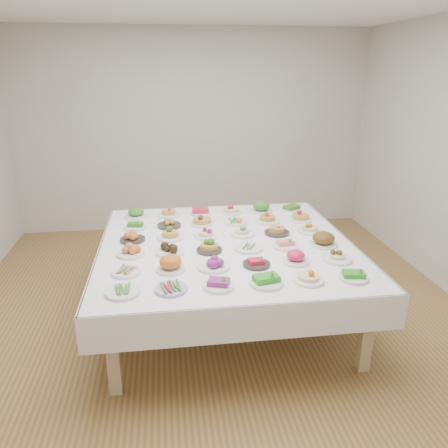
{
  "coord_description": "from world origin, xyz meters",
  "views": [
    {
      "loc": [
        -0.43,
        -3.77,
        2.25
      ],
      "look_at": [
        0.1,
        0.05,
        0.88
      ],
      "focal_mm": 35.0,
      "sensor_mm": 36.0,
      "label": 1
    }
  ],
  "objects": [
    {
      "name": "room_envelope",
      "position": [
        0.0,
        0.0,
        1.83
      ],
      "size": [
        5.02,
        5.02,
        2.81
      ],
      "color": "#9A6F40",
      "rests_on": "ground"
    },
    {
      "name": "dish_5",
      "position": [
        0.95,
        -0.96,
        0.79
      ],
      "size": [
        0.22,
        0.22,
        0.1
      ],
      "color": "white",
      "rests_on": "display_table"
    },
    {
      "name": "dish_14",
      "position": [
        -0.07,
        -0.28,
        0.82
      ],
      "size": [
        0.24,
        0.23,
        0.14
      ],
      "color": "#2D2A28",
      "rests_on": "display_table"
    },
    {
      "name": "dish_25",
      "position": [
        -0.41,
        0.41,
        0.79
      ],
      "size": [
        0.23,
        0.23,
        0.09
      ],
      "color": "#2D2A28",
      "rests_on": "display_table"
    },
    {
      "name": "dish_29",
      "position": [
        0.96,
        0.4,
        0.82
      ],
      "size": [
        0.23,
        0.23,
        0.15
      ],
      "color": "white",
      "rests_on": "display_table"
    },
    {
      "name": "dish_33",
      "position": [
        0.28,
        0.75,
        0.81
      ],
      "size": [
        0.24,
        0.24,
        0.13
      ],
      "color": "white",
      "rests_on": "display_table"
    },
    {
      "name": "dish_23",
      "position": [
        0.94,
        0.07,
        0.8
      ],
      "size": [
        0.23,
        0.23,
        0.12
      ],
      "color": "white",
      "rests_on": "display_table"
    },
    {
      "name": "dish_18",
      "position": [
        -0.75,
        0.06,
        0.8
      ],
      "size": [
        0.23,
        0.23,
        0.11
      ],
      "color": "#2D2A28",
      "rests_on": "display_table"
    },
    {
      "name": "dish_17",
      "position": [
        0.96,
        -0.28,
        0.82
      ],
      "size": [
        0.27,
        0.27,
        0.15
      ],
      "color": "white",
      "rests_on": "display_table"
    },
    {
      "name": "dish_35",
      "position": [
        0.96,
        0.74,
        0.79
      ],
      "size": [
        0.23,
        0.23,
        0.1
      ],
      "color": "white",
      "rests_on": "display_table"
    },
    {
      "name": "dish_27",
      "position": [
        0.27,
        0.42,
        0.77
      ],
      "size": [
        0.24,
        0.24,
        0.05
      ],
      "color": "white",
      "rests_on": "display_table"
    },
    {
      "name": "dish_31",
      "position": [
        -0.41,
        0.75,
        0.8
      ],
      "size": [
        0.24,
        0.24,
        0.12
      ],
      "color": "white",
      "rests_on": "display_table"
    },
    {
      "name": "dish_22",
      "position": [
        0.62,
        0.06,
        0.81
      ],
      "size": [
        0.24,
        0.24,
        0.13
      ],
      "color": "#2D2A28",
      "rests_on": "display_table"
    },
    {
      "name": "dish_8",
      "position": [
        -0.08,
        -0.62,
        0.8
      ],
      "size": [
        0.26,
        0.26,
        0.11
      ],
      "color": "white",
      "rests_on": "display_table"
    },
    {
      "name": "dish_11",
      "position": [
        0.96,
        -0.61,
        0.81
      ],
      "size": [
        0.25,
        0.25,
        0.12
      ],
      "color": "white",
      "rests_on": "display_table"
    },
    {
      "name": "dish_28",
      "position": [
        0.6,
        0.41,
        0.82
      ],
      "size": [
        0.26,
        0.26,
        0.15
      ],
      "color": "white",
      "rests_on": "display_table"
    },
    {
      "name": "dish_3",
      "position": [
        0.28,
        -0.94,
        0.8
      ],
      "size": [
        0.25,
        0.25,
        0.12
      ],
      "color": "white",
      "rests_on": "display_table"
    },
    {
      "name": "dish_9",
      "position": [
        0.27,
        -0.62,
        0.78
      ],
      "size": [
        0.22,
        0.22,
        0.08
      ],
      "color": "#2D2A28",
      "rests_on": "display_table"
    },
    {
      "name": "dish_26",
      "position": [
        -0.07,
        0.42,
        0.82
      ],
      "size": [
        0.24,
        0.23,
        0.14
      ],
      "color": "white",
      "rests_on": "display_table"
    },
    {
      "name": "dish_6",
      "position": [
        -0.76,
        -0.62,
        0.77
      ],
      "size": [
        0.23,
        0.23,
        0.05
      ],
      "color": "white",
      "rests_on": "display_table"
    },
    {
      "name": "dish_15",
      "position": [
        0.28,
        -0.28,
        0.77
      ],
      "size": [
        0.25,
        0.25,
        0.06
      ],
      "color": "white",
      "rests_on": "display_table"
    },
    {
      "name": "dish_34",
      "position": [
        0.61,
        0.74,
        0.82
      ],
      "size": [
        0.26,
        0.26,
        0.15
      ],
      "color": "white",
      "rests_on": "display_table"
    },
    {
      "name": "dish_10",
      "position": [
        0.61,
        -0.6,
        0.81
      ],
      "size": [
        0.22,
        0.22,
        0.13
      ],
      "color": "white",
      "rests_on": "display_table"
    },
    {
      "name": "dish_19",
      "position": [
        -0.4,
        0.08,
        0.82
      ],
      "size": [
        0.25,
        0.25,
        0.15
      ],
      "color": "white",
      "rests_on": "display_table"
    },
    {
      "name": "dish_16",
      "position": [
        0.61,
        -0.28,
        0.78
      ],
      "size": [
        0.23,
        0.23,
        0.09
      ],
      "color": "white",
      "rests_on": "display_table"
    },
    {
      "name": "dish_13",
      "position": [
        -0.41,
        -0.27,
        0.8
      ],
      "size": [
        0.24,
        0.24,
        0.11
      ],
      "color": "white",
      "rests_on": "display_table"
    },
    {
      "name": "dish_24",
      "position": [
        -0.74,
        0.4,
        0.79
      ],
      "size": [
        0.22,
        0.22,
        0.09
      ],
      "color": "white",
      "rests_on": "display_table"
    },
    {
      "name": "dish_32",
      "position": [
        -0.06,
        0.75,
        0.8
      ],
      "size": [
        0.22,
        0.22,
        0.1
      ],
      "color": "white",
      "rests_on": "display_table"
    },
    {
      "name": "dish_21",
      "position": [
        0.28,
        0.07,
        0.8
      ],
      "size": [
        0.24,
        0.24,
        0.11
      ],
      "color": "white",
      "rests_on": "display_table"
    },
    {
      "name": "dish_4",
      "position": [
        0.6,
        -0.95,
        0.81
      ],
      "size": [
        0.24,
        0.24,
        0.13
      ],
      "color": "white",
      "rests_on": "display_table"
    },
    {
      "name": "dish_2",
      "position": [
        -0.08,
        -0.95,
        0.79
      ],
      "size": [
        0.23,
        0.23,
        0.1
      ],
      "color": "white",
      "rests_on": "display_table"
    },
    {
      "name": "dish_30",
      "position": [
        -0.75,
        0.75,
        0.81
      ],
      "size": [
        0.24,
        0.24,
        0.13
      ],
      "color": "white",
      "rests_on": "display_table"
    },
    {
      "name": "dish_1",
      "position": [
        -0.42,
        -0.95,
        0.77
      ],
      "size": [
        0.23,
        0.23,
        0.05
      ],
      "color": "#4C66B2",
      "rests_on": "display_table"
    },
    {
      "name": "dish_12",
      "position": [
        -0.74,
        -0.26,
        0.8
      ],
      "size": [
        0.24,
        0.24,
        0.11
      ],
      "color": "white",
      "rests_on": "display_table"
    },
    {
      "name": "display_table",
      "position": [
        0.1,
        -0.1,
        0.69
      ],
      "size": [
        2.29,
        2.29,
        0.75
      ],
      "color": "white",
      "rests_on": "ground"
    },
    {
      "name": "dish_0",
      "position": [
        -0.76,
        -0.95,
        0.77
      ],
      "size": [
        0.25,
        0.25,
        0.05
      ],
      "color": "white",
      "rests_on": "display_table"
    },
    {
      "name": "dish_7",
      "position": [
        -0.41,
        -0.62,
        0.82
      ],
      "size": [
        0.25,
        0.25,
        0.15
      ],
      "color": "white",
      "rests_on": "display_table"
    },
    {
      "name": "dish_20",
      "position": [
        -0.07,
        0.06,
        0.81
      ],
      "size": [
        0.23,
        0.23,
        0.13
      ],
      "color": "white",
      "rests_on": "display_table"
    }
  ]
}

